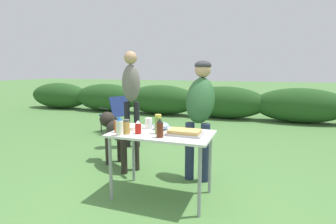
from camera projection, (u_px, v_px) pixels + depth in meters
name	position (u px, v px, depth m)	size (l,w,h in m)	color
ground_plane	(162.00, 196.00, 2.97)	(60.00, 60.00, 0.00)	#4C7A3D
shrub_hedge	(224.00, 102.00, 7.67)	(14.40, 0.90, 0.93)	#234C1E
folding_table	(162.00, 139.00, 2.87)	(1.10, 0.64, 0.74)	silver
food_tray	(184.00, 132.00, 2.76)	(0.37, 0.23, 0.06)	#9E9EA3
plate_stack	(132.00, 127.00, 3.04)	(0.25, 0.25, 0.04)	white
mixing_bowl	(161.00, 126.00, 3.01)	(0.19, 0.19, 0.08)	#99B2CC
paper_cup_stack	(149.00, 123.00, 3.04)	(0.08, 0.08, 0.12)	white
bbq_sauce_bottle	(160.00, 128.00, 2.65)	(0.07, 0.07, 0.19)	#562314
mayo_bottle	(120.00, 126.00, 2.73)	(0.08, 0.08, 0.20)	silver
relish_jar	(158.00, 124.00, 2.80)	(0.07, 0.07, 0.21)	olive
hot_sauce_bottle	(117.00, 125.00, 2.86)	(0.06, 0.06, 0.17)	#CC4214
spice_jar	(127.00, 127.00, 2.79)	(0.07, 0.07, 0.16)	#B2893D
ketchup_bottle	(138.00, 127.00, 2.80)	(0.07, 0.07, 0.15)	red
standing_person_in_red_jacket	(200.00, 106.00, 3.36)	(0.37, 0.48, 1.54)	#232D4C
standing_person_in_gray_fleece	(131.00, 89.00, 4.72)	(0.37, 0.30, 1.74)	black
dog	(119.00, 132.00, 3.83)	(1.00, 0.66, 0.78)	#28231E
camp_chair_green_behind_table	(116.00, 112.00, 5.93)	(0.73, 0.67, 0.83)	navy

